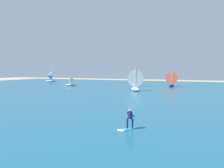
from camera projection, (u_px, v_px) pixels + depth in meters
ocean at (163, 90)px, 51.74m from camera, size 160.00×90.00×0.10m
kitesurfer at (128, 122)px, 17.48m from camera, size 1.50×1.96×1.67m
sailboat_anchored_offshore at (172, 79)px, 63.07m from camera, size 3.52×4.17×4.93m
sailboat_far_right at (49, 76)px, 87.09m from camera, size 4.27×4.47×4.99m
sailboat_leading at (72, 80)px, 66.41m from camera, size 3.23×3.06×3.59m
sailboat_mid_right at (135, 80)px, 50.39m from camera, size 4.44×4.96×5.53m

